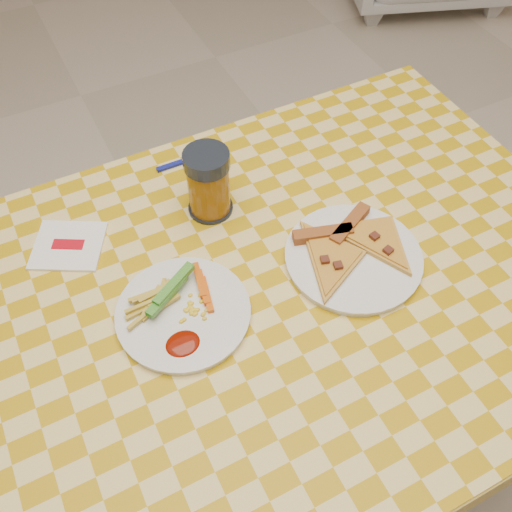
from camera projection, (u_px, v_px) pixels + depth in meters
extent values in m
plane|color=beige|center=(260.00, 443.00, 1.60)|extent=(8.00, 8.00, 0.00)
cylinder|color=silver|center=(373.00, 213.00, 1.66)|extent=(0.06, 0.06, 0.71)
cube|color=#542E1D|center=(263.00, 299.00, 1.02)|extent=(1.20, 0.80, 0.04)
cylinder|color=white|center=(183.00, 314.00, 0.97)|extent=(0.27, 0.27, 0.01)
cylinder|color=white|center=(353.00, 258.00, 1.04)|extent=(0.28, 0.28, 0.01)
cube|color=#0D570E|center=(170.00, 289.00, 0.96)|extent=(0.10, 0.08, 0.02)
cube|color=#E05809|center=(203.00, 287.00, 0.98)|extent=(0.06, 0.08, 0.02)
ellipsoid|color=#701002|center=(183.00, 344.00, 0.92)|extent=(0.06, 0.05, 0.01)
cube|color=#964E22|center=(323.00, 235.00, 1.05)|extent=(0.11, 0.06, 0.02)
cube|color=#964E22|center=(350.00, 225.00, 1.07)|extent=(0.11, 0.07, 0.02)
cylinder|color=black|center=(211.00, 207.00, 1.12)|extent=(0.09, 0.09, 0.01)
cylinder|color=brown|center=(209.00, 188.00, 1.08)|extent=(0.08, 0.08, 0.11)
cylinder|color=black|center=(206.00, 160.00, 1.02)|extent=(0.09, 0.09, 0.03)
cube|color=white|center=(68.00, 245.00, 1.06)|extent=(0.17, 0.16, 0.01)
cube|color=red|center=(68.00, 244.00, 1.06)|extent=(0.06, 0.05, 0.00)
cube|color=navy|center=(178.00, 163.00, 1.20)|extent=(0.09, 0.01, 0.01)
cube|color=silver|center=(207.00, 154.00, 1.22)|extent=(0.04, 0.02, 0.00)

